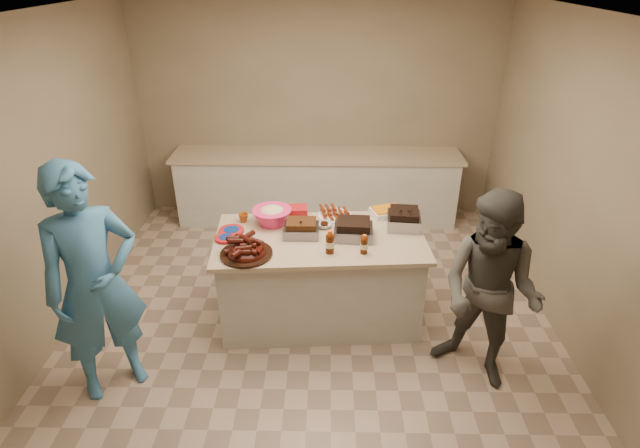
{
  "coord_description": "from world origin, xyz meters",
  "views": [
    {
      "loc": [
        0.15,
        -3.69,
        3.04
      ],
      "look_at": [
        0.08,
        0.19,
        0.97
      ],
      "focal_mm": 28.0,
      "sensor_mm": 36.0,
      "label": 1
    }
  ],
  "objects_px": {
    "roasting_pan": "(403,227)",
    "guest_gray": "(474,373)",
    "rib_platter": "(247,255)",
    "plastic_cup": "(244,222)",
    "bbq_bottle_b": "(364,253)",
    "bbq_bottle_a": "(330,253)",
    "guest_blue": "(119,381)",
    "island": "(320,315)",
    "coleslaw_bowl": "(273,224)",
    "mustard_bottle": "(307,231)"
  },
  "relations": [
    {
      "from": "roasting_pan",
      "to": "bbq_bottle_b",
      "type": "height_order",
      "value": "bbq_bottle_b"
    },
    {
      "from": "rib_platter",
      "to": "guest_blue",
      "type": "xyz_separation_m",
      "value": [
        -1.02,
        -0.56,
        -0.87
      ]
    },
    {
      "from": "coleslaw_bowl",
      "to": "bbq_bottle_b",
      "type": "relative_size",
      "value": 2.09
    },
    {
      "from": "bbq_bottle_b",
      "to": "plastic_cup",
      "type": "relative_size",
      "value": 1.91
    },
    {
      "from": "bbq_bottle_a",
      "to": "island",
      "type": "bearing_deg",
      "value": 108.04
    },
    {
      "from": "roasting_pan",
      "to": "plastic_cup",
      "type": "xyz_separation_m",
      "value": [
        -1.47,
        0.07,
        0.0
      ]
    },
    {
      "from": "island",
      "to": "rib_platter",
      "type": "bearing_deg",
      "value": -156.09
    },
    {
      "from": "rib_platter",
      "to": "plastic_cup",
      "type": "bearing_deg",
      "value": 100.88
    },
    {
      "from": "plastic_cup",
      "to": "bbq_bottle_b",
      "type": "bearing_deg",
      "value": -26.45
    },
    {
      "from": "rib_platter",
      "to": "coleslaw_bowl",
      "type": "relative_size",
      "value": 1.21
    },
    {
      "from": "coleslaw_bowl",
      "to": "guest_gray",
      "type": "height_order",
      "value": "coleslaw_bowl"
    },
    {
      "from": "mustard_bottle",
      "to": "guest_gray",
      "type": "xyz_separation_m",
      "value": [
        1.41,
        -0.83,
        -0.87
      ]
    },
    {
      "from": "bbq_bottle_b",
      "to": "bbq_bottle_a",
      "type": "bearing_deg",
      "value": 179.36
    },
    {
      "from": "island",
      "to": "bbq_bottle_b",
      "type": "distance_m",
      "value": 0.99
    },
    {
      "from": "rib_platter",
      "to": "roasting_pan",
      "type": "bearing_deg",
      "value": 20.68
    },
    {
      "from": "roasting_pan",
      "to": "guest_gray",
      "type": "xyz_separation_m",
      "value": [
        0.54,
        -0.93,
        -0.87
      ]
    },
    {
      "from": "plastic_cup",
      "to": "guest_blue",
      "type": "xyz_separation_m",
      "value": [
        -0.91,
        -1.14,
        -0.87
      ]
    },
    {
      "from": "rib_platter",
      "to": "guest_blue",
      "type": "bearing_deg",
      "value": -151.37
    },
    {
      "from": "guest_blue",
      "to": "guest_gray",
      "type": "relative_size",
      "value": 1.16
    },
    {
      "from": "coleslaw_bowl",
      "to": "bbq_bottle_a",
      "type": "distance_m",
      "value": 0.73
    },
    {
      "from": "roasting_pan",
      "to": "bbq_bottle_a",
      "type": "height_order",
      "value": "bbq_bottle_a"
    },
    {
      "from": "island",
      "to": "plastic_cup",
      "type": "distance_m",
      "value": 1.16
    },
    {
      "from": "rib_platter",
      "to": "bbq_bottle_b",
      "type": "bearing_deg",
      "value": 2.75
    },
    {
      "from": "island",
      "to": "mustard_bottle",
      "type": "height_order",
      "value": "mustard_bottle"
    },
    {
      "from": "island",
      "to": "guest_gray",
      "type": "xyz_separation_m",
      "value": [
        1.3,
        -0.74,
        0.0
      ]
    },
    {
      "from": "bbq_bottle_b",
      "to": "plastic_cup",
      "type": "distance_m",
      "value": 1.21
    },
    {
      "from": "roasting_pan",
      "to": "bbq_bottle_b",
      "type": "xyz_separation_m",
      "value": [
        -0.39,
        -0.47,
        0.0
      ]
    },
    {
      "from": "coleslaw_bowl",
      "to": "guest_blue",
      "type": "xyz_separation_m",
      "value": [
        -1.18,
        -1.11,
        -0.87
      ]
    },
    {
      "from": "coleslaw_bowl",
      "to": "bbq_bottle_b",
      "type": "xyz_separation_m",
      "value": [
        0.81,
        -0.51,
        0.0
      ]
    },
    {
      "from": "coleslaw_bowl",
      "to": "bbq_bottle_b",
      "type": "distance_m",
      "value": 0.96
    },
    {
      "from": "guest_blue",
      "to": "plastic_cup",
      "type": "bearing_deg",
      "value": 14.63
    },
    {
      "from": "bbq_bottle_a",
      "to": "plastic_cup",
      "type": "distance_m",
      "value": 0.97
    },
    {
      "from": "guest_blue",
      "to": "guest_gray",
      "type": "distance_m",
      "value": 2.92
    },
    {
      "from": "bbq_bottle_b",
      "to": "roasting_pan",
      "type": "bearing_deg",
      "value": 50.26
    },
    {
      "from": "island",
      "to": "coleslaw_bowl",
      "type": "height_order",
      "value": "coleslaw_bowl"
    },
    {
      "from": "island",
      "to": "bbq_bottle_b",
      "type": "relative_size",
      "value": 10.68
    },
    {
      "from": "rib_platter",
      "to": "guest_gray",
      "type": "distance_m",
      "value": 2.13
    },
    {
      "from": "rib_platter",
      "to": "bbq_bottle_a",
      "type": "relative_size",
      "value": 2.11
    },
    {
      "from": "coleslaw_bowl",
      "to": "bbq_bottle_a",
      "type": "height_order",
      "value": "coleslaw_bowl"
    },
    {
      "from": "island",
      "to": "bbq_bottle_a",
      "type": "bearing_deg",
      "value": -75.95
    },
    {
      "from": "bbq_bottle_b",
      "to": "guest_blue",
      "type": "distance_m",
      "value": 2.26
    },
    {
      "from": "island",
      "to": "bbq_bottle_b",
      "type": "xyz_separation_m",
      "value": [
        0.37,
        -0.27,
        0.87
      ]
    },
    {
      "from": "bbq_bottle_b",
      "to": "guest_gray",
      "type": "xyz_separation_m",
      "value": [
        0.93,
        -0.46,
        -0.87
      ]
    },
    {
      "from": "bbq_bottle_b",
      "to": "guest_blue",
      "type": "height_order",
      "value": "bbq_bottle_b"
    },
    {
      "from": "rib_platter",
      "to": "bbq_bottle_a",
      "type": "distance_m",
      "value": 0.69
    },
    {
      "from": "rib_platter",
      "to": "roasting_pan",
      "type": "relative_size",
      "value": 1.48
    },
    {
      "from": "island",
      "to": "guest_blue",
      "type": "distance_m",
      "value": 1.84
    },
    {
      "from": "roasting_pan",
      "to": "guest_gray",
      "type": "bearing_deg",
      "value": -54.51
    },
    {
      "from": "roasting_pan",
      "to": "island",
      "type": "bearing_deg",
      "value": -160.11
    },
    {
      "from": "bbq_bottle_a",
      "to": "bbq_bottle_b",
      "type": "xyz_separation_m",
      "value": [
        0.28,
        -0.0,
        0.0
      ]
    }
  ]
}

